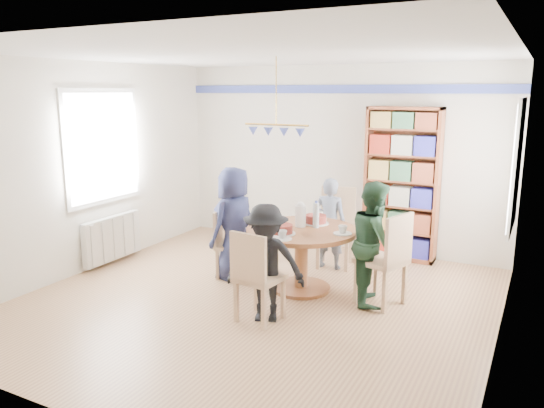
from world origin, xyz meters
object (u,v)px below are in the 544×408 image
Objects in this scene: radiator at (112,238)px; person_far at (330,223)px; dining_table at (301,245)px; person_near at (266,263)px; person_left at (234,223)px; bookshelf at (402,186)px; chair_near at (255,273)px; chair_far at (336,223)px; chair_right at (388,256)px; person_right at (375,243)px; chair_left at (226,240)px.

person_far is at bearing 23.63° from radiator.
person_near reaches higher than dining_table.
person_left is 0.67× the size of bookshelf.
chair_near is 2.96m from bookshelf.
radiator is 3.07m from chair_far.
chair_far is at bearing -135.46° from bookshelf.
person_right is at bearing 167.14° from chair_right.
person_left is at bearing 41.74° from person_far.
chair_left is at bearing 9.27° from radiator.
person_right is at bearing 102.88° from person_left.
chair_near is at bearing -104.86° from bookshelf.
person_right is (1.79, 0.03, -0.02)m from person_left.
dining_table is 0.91m from person_far.
chair_far is at bearing -102.25° from person_far.
chair_far is 0.77× the size of person_right.
dining_table is 1.06× the size of person_far.
chair_left is at bearing 179.91° from chair_right.
dining_table is 1.51× the size of chair_left.
chair_far reaches higher than chair_right.
bookshelf is (0.75, 2.82, 0.51)m from chair_near.
person_left is at bearing -179.42° from dining_table.
radiator is at bearing 163.78° from chair_near.
chair_far is 0.18m from person_far.
chair_near is 0.46× the size of bookshelf.
radiator is 2.73m from dining_table.
person_right is 1.12× the size of person_near.
chair_left is at bearing -77.93° from person_left.
chair_near is at bearing 120.56° from person_right.
person_far reaches higher than chair_near.
dining_table is at bearing 179.27° from chair_right.
chair_right is at bearing 135.53° from person_far.
chair_left is 2.56m from bookshelf.
chair_far reaches higher than chair_left.
person_right is at bearing 50.30° from chair_near.
person_left is 2.43m from bookshelf.
radiator is 2.97m from person_far.
person_near is (-0.84, -0.97, -0.07)m from person_right.
dining_table is 1.35× the size of chair_near.
bookshelf is at bearing -14.62° from person_right.
dining_table is at bearing 71.92° from person_right.
radiator is 0.95× the size of chair_right.
person_right reaches higher than person_far.
chair_right is 1.09× the size of chair_near.
chair_near is at bearing -16.22° from radiator.
bookshelf reaches higher than dining_table.
dining_table is at bearing 102.36° from person_left.
dining_table is 1.08m from chair_far.
chair_left is at bearing 71.32° from person_right.
person_right is at bearing 4.91° from radiator.
person_left reaches higher than chair_near.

